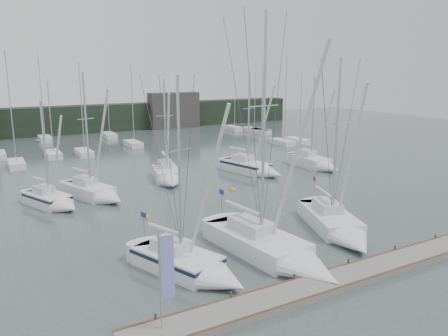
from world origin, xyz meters
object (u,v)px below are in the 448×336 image
at_px(sailboat_mid_a, 54,202).
at_px(buoy_a, 146,218).
at_px(sailboat_near_left, 195,267).
at_px(sailboat_mid_c, 168,177).
at_px(sailboat_near_center, 281,254).
at_px(buoy_b, 233,190).
at_px(sailboat_mid_d, 255,169).
at_px(sailboat_mid_e, 317,164).
at_px(sailboat_near_right, 340,229).
at_px(dock_banner, 165,273).
at_px(sailboat_mid_b, 98,194).

bearing_deg(sailboat_mid_a, buoy_a, -70.96).
distance_m(sailboat_near_left, sailboat_mid_c, 21.68).
bearing_deg(sailboat_mid_c, sailboat_near_center, -79.82).
height_order(buoy_a, buoy_b, buoy_b).
height_order(sailboat_mid_d, sailboat_mid_e, sailboat_mid_d).
xyz_separation_m(sailboat_near_center, sailboat_mid_a, (-10.35, 18.25, -0.04)).
distance_m(sailboat_near_center, sailboat_near_right, 6.48).
height_order(sailboat_near_left, sailboat_near_right, sailboat_near_right).
xyz_separation_m(sailboat_near_left, buoy_b, (11.01, 14.58, -0.55)).
relative_size(buoy_b, dock_banner, 0.14).
relative_size(sailboat_mid_c, sailboat_mid_e, 0.99).
bearing_deg(sailboat_near_right, sailboat_mid_d, 95.45).
distance_m(sailboat_mid_d, sailboat_mid_e, 8.03).
relative_size(sailboat_mid_b, sailboat_mid_e, 1.06).
bearing_deg(sailboat_near_right, sailboat_near_center, -145.95).
distance_m(sailboat_near_right, sailboat_mid_b, 21.56).
xyz_separation_m(sailboat_near_left, sailboat_mid_b, (-1.22, 17.90, 0.01)).
height_order(sailboat_near_right, sailboat_mid_d, sailboat_near_right).
xyz_separation_m(sailboat_mid_d, buoy_a, (-15.78, -8.31, -0.61)).
height_order(sailboat_mid_b, dock_banner, sailboat_mid_b).
height_order(sailboat_mid_a, sailboat_mid_b, sailboat_mid_b).
height_order(sailboat_near_right, sailboat_mid_e, sailboat_near_right).
xyz_separation_m(sailboat_near_right, sailboat_mid_c, (-4.95, 20.00, 0.06)).
xyz_separation_m(sailboat_mid_a, buoy_b, (16.01, -2.77, -0.53)).
height_order(sailboat_mid_a, sailboat_mid_c, sailboat_mid_c).
bearing_deg(sailboat_near_right, buoy_b, 113.21).
distance_m(sailboat_mid_e, buoy_a, 24.72).
bearing_deg(sailboat_mid_e, sailboat_mid_a, -178.83).
bearing_deg(sailboat_mid_c, sailboat_near_right, -62.31).
distance_m(sailboat_near_right, sailboat_mid_c, 20.61).
relative_size(sailboat_mid_a, sailboat_mid_d, 0.80).
height_order(sailboat_near_right, sailboat_mid_b, sailboat_near_right).
bearing_deg(sailboat_mid_e, sailboat_mid_c, 171.55).
relative_size(sailboat_near_left, dock_banner, 2.76).
xyz_separation_m(sailboat_mid_c, sailboat_mid_d, (9.99, -1.35, 0.02)).
xyz_separation_m(sailboat_near_left, buoy_a, (0.91, 10.96, -0.55)).
bearing_deg(buoy_b, sailboat_mid_d, 39.47).
bearing_deg(sailboat_near_center, buoy_b, 63.27).
relative_size(sailboat_mid_c, buoy_a, 20.16).
relative_size(sailboat_near_center, buoy_a, 28.57).
xyz_separation_m(sailboat_near_center, dock_banner, (-8.91, -3.58, 2.45)).
xyz_separation_m(sailboat_near_center, sailboat_mid_c, (1.36, 21.52, 0.02)).
bearing_deg(buoy_b, buoy_a, -160.24).
bearing_deg(sailboat_mid_a, sailboat_mid_b, -15.44).
xyz_separation_m(sailboat_near_right, buoy_b, (-0.65, 13.98, -0.52)).
relative_size(sailboat_near_left, sailboat_mid_b, 1.01).
relative_size(sailboat_mid_a, buoy_a, 17.31).
relative_size(sailboat_near_left, sailboat_mid_e, 1.07).
bearing_deg(sailboat_mid_b, sailboat_near_center, -92.47).
distance_m(sailboat_mid_c, buoy_b, 7.43).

